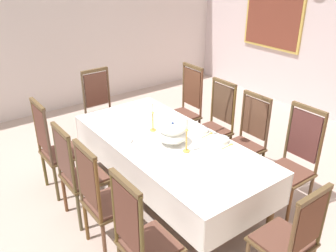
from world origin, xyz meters
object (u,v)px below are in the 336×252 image
chair_north_a (185,107)px  chair_south_d (142,238)px  candlestick_east (187,139)px  framed_painting (275,4)px  spoon_secondary (230,145)px  chair_north_d (294,161)px  dining_table (169,147)px  bowl_near_left (202,130)px  chair_head_east (290,238)px  chair_north_c (246,139)px  chair_north_b (215,123)px  chair_head_west (102,108)px  candlestick_west (153,120)px  chair_south_c (103,197)px  soup_tureen (173,133)px  bowl_far_left (125,140)px  chair_south_b (78,172)px  spoon_primary (209,134)px  chair_south_a (55,147)px  bowl_near_right (220,140)px

chair_north_a → chair_south_d: chair_north_a is taller
candlestick_east → framed_painting: framed_painting is taller
candlestick_east → spoon_secondary: candlestick_east is taller
chair_north_d → spoon_secondary: (-0.46, -0.50, 0.15)m
dining_table → bowl_near_left: bowl_near_left is taller
dining_table → chair_head_east: size_ratio=2.26×
chair_north_c → chair_head_east: chair_north_c is taller
chair_north_b → chair_head_east: (1.87, -0.95, -0.02)m
chair_north_b → chair_north_c: chair_north_b is taller
chair_north_b → spoon_secondary: chair_north_b is taller
chair_north_b → bowl_near_left: size_ratio=7.56×
chair_head_west → bowl_near_left: bearing=104.6°
chair_head_east → candlestick_west: bearing=90.0°
chair_south_c → chair_north_b: bearing=105.8°
soup_tureen → chair_north_d: bearing=47.8°
chair_north_a → chair_head_east: size_ratio=1.12×
chair_north_c → candlestick_west: size_ratio=3.25×
dining_table → chair_north_c: chair_north_c is taller
bowl_far_left → chair_south_b: bearing=-89.7°
framed_painting → spoon_primary: bearing=-61.4°
dining_table → soup_tureen: soup_tureen is taller
chair_north_a → chair_south_d: 2.64m
chair_south_a → chair_north_a: size_ratio=0.97×
chair_south_d → bowl_near_left: (-0.89, 1.39, 0.17)m
chair_south_a → candlestick_east: (1.19, 0.96, 0.31)m
chair_head_west → bowl_near_left: (1.66, 0.43, 0.19)m
chair_north_a → chair_head_west: chair_north_a is taller
dining_table → chair_north_d: (0.94, 0.96, -0.07)m
spoon_primary → framed_painting: (-1.65, 3.02, 1.00)m
dining_table → chair_south_b: (-0.27, -0.95, -0.10)m
chair_south_c → spoon_secondary: chair_south_c is taller
chair_south_c → spoon_primary: 1.43m
chair_north_a → chair_south_d: bearing=133.6°
chair_north_a → chair_south_c: (1.16, -1.91, -0.02)m
chair_south_a → bowl_far_left: size_ratio=7.22×
chair_head_west → soup_tureen: 1.70m
chair_south_c → chair_head_east: bearing=35.7°
framed_painting → bowl_near_right: bearing=-58.8°
chair_north_a → bowl_near_right: bearing=156.9°
soup_tureen → candlestick_west: size_ratio=0.93×
dining_table → bowl_far_left: bowl_far_left is taller
chair_south_c → candlestick_west: (-0.57, 0.95, 0.30)m
chair_south_a → chair_south_b: size_ratio=1.06×
chair_south_b → chair_head_west: bearing=144.6°
spoon_secondary → bowl_near_right: bearing=-172.7°
chair_head_west → framed_painting: 3.68m
chair_north_a → spoon_primary: 1.16m
chair_south_a → spoon_primary: (1.04, 1.41, 0.16)m
chair_south_a → chair_south_d: bearing=-0.0°
dining_table → spoon_primary: bearing=71.5°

